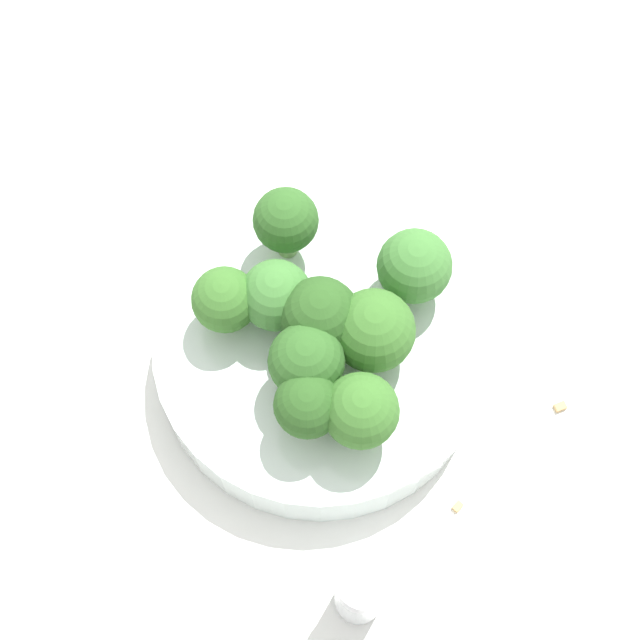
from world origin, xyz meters
TOP-DOWN VIEW (x-y plane):
  - ground_plane at (0.00, 0.00)m, footprint 3.00×3.00m
  - bowl at (0.00, 0.00)m, footprint 0.22×0.22m
  - broccoli_floret_0 at (-0.03, 0.01)m, footprint 0.05×0.05m
  - broccoli_floret_1 at (0.01, 0.03)m, footprint 0.05×0.05m
  - broccoli_floret_2 at (-0.06, -0.04)m, footprint 0.05×0.05m
  - broccoli_floret_3 at (-0.00, -0.00)m, footprint 0.05×0.05m
  - broccoli_floret_4 at (0.03, -0.02)m, footprint 0.05×0.05m
  - broccoli_floret_5 at (-0.02, 0.06)m, footprint 0.05×0.05m
  - broccoli_floret_6 at (0.01, 0.06)m, footprint 0.04×0.04m
  - broccoli_floret_7 at (0.02, -0.07)m, footprint 0.04×0.04m
  - broccoli_floret_8 at (0.06, -0.01)m, footprint 0.04×0.04m
  - pepper_shaker at (-0.02, 0.16)m, footprint 0.03×0.03m
  - almond_crumb_0 at (-0.09, 0.10)m, footprint 0.01×0.01m
  - almond_crumb_1 at (-0.17, 0.03)m, footprint 0.01×0.01m

SIDE VIEW (x-z plane):
  - ground_plane at x=0.00m, z-range 0.00..0.00m
  - almond_crumb_0 at x=-0.09m, z-range 0.00..0.01m
  - almond_crumb_1 at x=-0.17m, z-range 0.00..0.01m
  - bowl at x=0.00m, z-range 0.00..0.04m
  - pepper_shaker at x=-0.02m, z-range 0.00..0.08m
  - broccoli_floret_8 at x=0.06m, z-range 0.05..0.10m
  - broccoli_floret_4 at x=0.03m, z-range 0.05..0.10m
  - broccoli_floret_2 at x=-0.06m, z-range 0.05..0.10m
  - broccoli_floret_0 at x=-0.03m, z-range 0.05..0.11m
  - broccoli_floret_6 at x=0.01m, z-range 0.05..0.11m
  - broccoli_floret_5 at x=-0.02m, z-range 0.05..0.11m
  - broccoli_floret_1 at x=0.01m, z-range 0.05..0.11m
  - broccoli_floret_3 at x=0.00m, z-range 0.05..0.11m
  - broccoli_floret_7 at x=0.02m, z-range 0.05..0.11m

